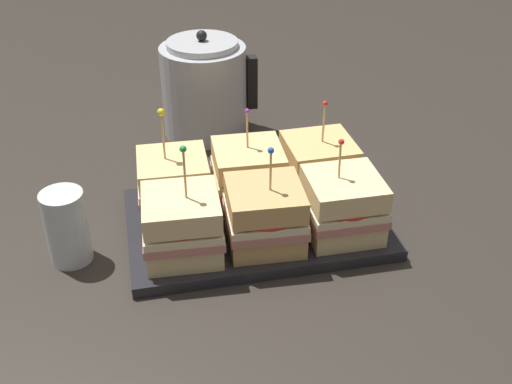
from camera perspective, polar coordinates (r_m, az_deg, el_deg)
The scene contains 10 objects.
ground_plane at distance 1.01m, azimuth 0.00°, elevation -3.21°, with size 6.00×6.00×0.00m, color #2D2823.
serving_platter at distance 1.01m, azimuth 0.00°, elevation -2.80°, with size 0.40×0.26×0.02m.
sandwich_front_left at distance 0.91m, azimuth -6.59°, elevation -2.97°, with size 0.12×0.12×0.17m.
sandwich_front_center at distance 0.93m, azimuth 0.78°, elevation -2.10°, with size 0.12×0.12×0.16m.
sandwich_front_right at distance 0.95m, azimuth 7.72°, elevation -1.22°, with size 0.11×0.11×0.16m.
sandwich_back_left at distance 1.01m, azimuth -7.33°, elevation 0.79°, with size 0.12×0.12×0.17m.
sandwich_back_center at distance 1.02m, azimuth -0.60°, elevation 1.57°, with size 0.12×0.12×0.16m.
sandwich_back_right at distance 1.05m, azimuth 5.58°, elevation 2.21°, with size 0.11×0.11×0.16m.
kettle_steel at distance 1.26m, azimuth -4.59°, elevation 9.17°, with size 0.19×0.16×0.21m.
drinking_glass at distance 0.95m, azimuth -16.48°, elevation -3.01°, with size 0.06×0.06×0.11m.
Camera 1 is at (-0.17, -0.80, 0.59)m, focal length 45.00 mm.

